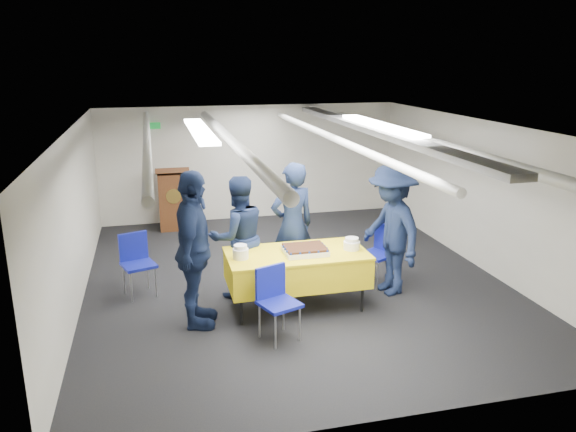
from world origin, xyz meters
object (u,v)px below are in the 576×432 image
Objects in this scene: sailor_b at (238,237)px; chair_near at (275,295)px; chair_left at (136,258)px; serving_table at (297,268)px; sailor_d at (391,230)px; podium at (173,198)px; chair_right at (381,248)px; sheet_cake at (305,250)px; sailor_c at (194,250)px; sailor_a at (292,226)px.

chair_near is at bearing 89.18° from sailor_b.
chair_left is (-1.60, 1.71, 0.00)m from chair_near.
sailor_d is (1.39, 0.18, 0.36)m from serving_table.
podium is 4.46m from chair_right.
sheet_cake is 0.30× the size of sailor_d.
serving_table is 1.08× the size of sailor_b.
sailor_c is at bearing -174.06° from sheet_cake.
sailor_b is at bearing -109.89° from sailor_d.
chair_right is at bearing 158.99° from sailor_a.
serving_table is 1.51m from chair_right.
sailor_c reaches higher than chair_left.
chair_near reaches higher than serving_table.
chair_left reaches higher than serving_table.
sheet_cake is 0.33× the size of sailor_b.
sailor_d reaches higher than sheet_cake.
sailor_b is at bearing 141.00° from sheet_cake.
sailor_a is 0.99× the size of sailor_d.
sailor_a reaches higher than chair_right.
chair_right and chair_left have the same top height.
chair_left is at bearing 154.48° from sheet_cake.
sailor_b is at bearing -16.19° from chair_left.
sheet_cake is at bearing -155.67° from chair_right.
sailor_c is at bearing 39.09° from sailor_b.
sailor_b is (-0.68, 0.57, 0.29)m from serving_table.
chair_near is (-0.45, -0.73, -0.03)m from serving_table.
sheet_cake is 0.64× the size of chair_left.
chair_near is at bearing 55.75° from sailor_a.
sheet_cake is 2.40m from chair_left.
chair_right is 3.49m from chair_left.
podium is at bearing 101.38° from chair_near.
chair_near is at bearing -46.75° from chair_left.
chair_near is 0.51× the size of sailor_b.
sailor_a is at bearing -45.65° from sailor_c.
sailor_a is 1.38m from sailor_d.
podium is 0.69× the size of sailor_a.
serving_table is 0.93m from sailor_b.
sailor_d is at bearing 158.56° from sailor_b.
chair_left is 2.23m from sailor_a.
chair_near is at bearing -121.55° from serving_table.
serving_table is 1.00× the size of sailor_a.
serving_table is 1.45m from sailor_d.
podium is 4.74m from sailor_d.
chair_left is 0.51× the size of sailor_b.
podium is 4.22m from sailor_c.
serving_table is 3.29× the size of sheet_cake.
sheet_cake is at bearing 130.26° from sailor_b.
chair_left is (-2.15, 1.03, -0.29)m from sheet_cake.
sailor_c is at bearing -91.15° from sailor_d.
chair_left is at bearing -102.13° from podium.
podium is at bearing 109.34° from serving_table.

